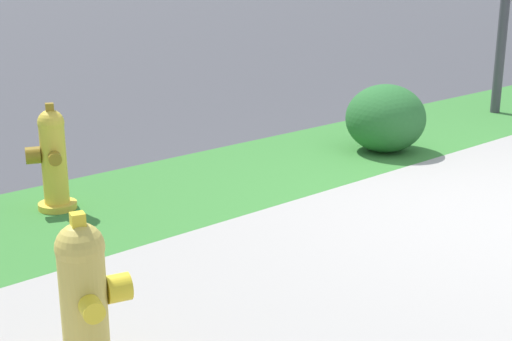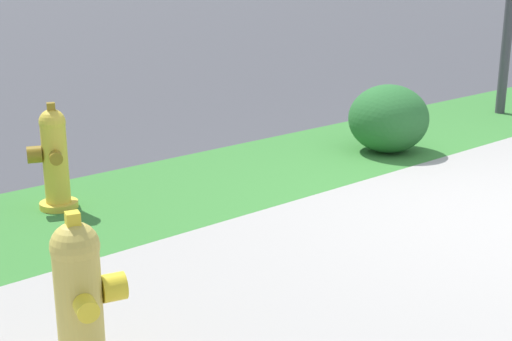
% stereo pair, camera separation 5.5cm
% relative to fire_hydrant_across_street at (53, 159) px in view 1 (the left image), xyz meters
% --- Properties ---
extents(grass_verge, '(18.00, 1.60, 0.01)m').
position_rel_fire_hydrant_across_street_xyz_m(grass_verge, '(2.41, -0.21, -0.37)').
color(grass_verge, '#387A33').
rests_on(grass_verge, ground).
extents(fire_hydrant_across_street, '(0.33, 0.36, 0.77)m').
position_rel_fire_hydrant_across_street_xyz_m(fire_hydrant_across_street, '(0.00, 0.00, 0.00)').
color(fire_hydrant_across_street, gold).
rests_on(fire_hydrant_across_street, ground).
extents(fire_hydrant_at_driveway, '(0.36, 0.38, 0.75)m').
position_rel_fire_hydrant_across_street_xyz_m(fire_hydrant_at_driveway, '(-0.90, -2.11, -0.01)').
color(fire_hydrant_at_driveway, gold).
rests_on(fire_hydrant_at_driveway, ground).
extents(shrub_bush_near_lamp, '(0.74, 0.74, 0.63)m').
position_rel_fire_hydrant_across_street_xyz_m(shrub_bush_near_lamp, '(3.06, -0.53, -0.06)').
color(shrub_bush_near_lamp, '#28662D').
rests_on(shrub_bush_near_lamp, ground).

